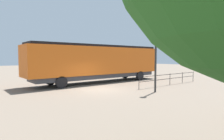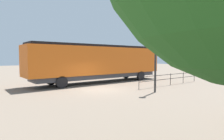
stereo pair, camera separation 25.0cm
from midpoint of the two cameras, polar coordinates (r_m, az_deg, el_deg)
name	(u,v)px [view 2 (the right image)]	position (r m, az deg, el deg)	size (l,w,h in m)	color
ground_plane	(99,90)	(16.82, -3.40, -5.81)	(120.00, 120.00, 0.00)	#756656
locomotive	(104,61)	(21.84, -2.19, 2.53)	(3.01, 16.01, 4.15)	orange
lamp_post	(156,34)	(15.83, 13.30, 10.42)	(0.49, 0.49, 6.86)	#2D2D2D
platform_fence	(171,77)	(20.40, 17.30, -2.12)	(0.05, 9.14, 1.17)	black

